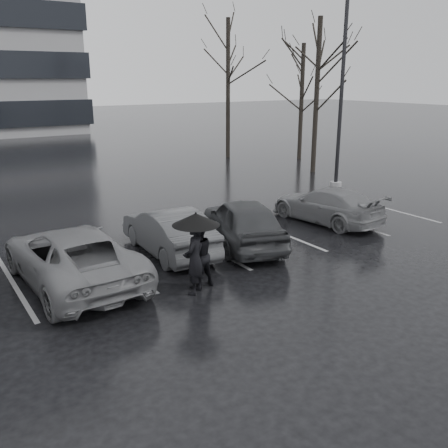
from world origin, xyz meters
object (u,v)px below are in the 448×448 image
tree_east (316,97)px  car_west_b (72,256)px  car_main (243,222)px  car_east (326,205)px  car_west_a (169,231)px  lamp_post (342,88)px  tree_ne (301,102)px  tree_north (228,90)px  pedestrian_left (195,258)px  pedestrian_right (198,255)px

tree_east → car_west_b: bearing=-152.3°
car_main → car_east: bearing=-155.4°
car_west_a → lamp_post: (10.97, 4.13, 3.86)m
car_main → tree_ne: 17.89m
car_east → lamp_post: 7.44m
car_east → tree_north: 16.00m
car_main → car_west_a: 2.33m
car_main → car_west_b: car_main is taller
car_west_b → tree_ne: size_ratio=0.74×
pedestrian_left → lamp_post: (11.74, 7.02, 3.66)m
pedestrian_right → car_west_b: bearing=-42.2°
car_west_b → tree_north: bearing=-136.1°
pedestrian_left → tree_north: (12.40, 17.43, 3.37)m
pedestrian_right → tree_east: bearing=-147.2°
car_west_b → pedestrian_left: (2.27, -2.20, 0.16)m
tree_north → pedestrian_right: bearing=-125.3°
car_east → lamp_post: bearing=-144.0°
car_west_a → pedestrian_right: bearing=81.4°
car_main → tree_north: tree_north is taller
car_west_a → tree_ne: bearing=-140.1°
car_main → pedestrian_left: 3.82m
pedestrian_right → pedestrian_left: bearing=43.4°
car_west_a → tree_east: 15.08m
pedestrian_right → tree_north: bearing=-130.1°
car_west_b → car_east: 9.31m
car_east → pedestrian_left: size_ratio=2.44×
tree_north → lamp_post: bearing=-93.7°
pedestrian_left → car_west_b: bearing=-84.3°
car_west_b → pedestrian_left: bearing=133.6°
tree_east → tree_north: bearing=98.1°
pedestrian_right → lamp_post: bearing=-154.4°
pedestrian_right → tree_ne: (15.65, 14.15, 2.67)m
pedestrian_left → tree_ne: (15.90, 14.43, 2.62)m
car_main → tree_ne: tree_ne is taller
pedestrian_left → pedestrian_right: bearing=-171.9°
tree_east → tree_north: size_ratio=0.94×
tree_ne → car_west_a: bearing=-142.7°
car_west_b → pedestrian_right: (2.52, -1.92, 0.11)m
car_west_b → car_east: size_ratio=1.21×
car_west_a → tree_ne: 19.24m
car_west_a → pedestrian_left: bearing=77.7°
car_main → car_west_a: size_ratio=1.06×
pedestrian_left → tree_ne: size_ratio=0.25×
car_west_a → tree_north: bearing=-126.1°
pedestrian_left → lamp_post: lamp_post is taller
car_east → pedestrian_left: 7.56m
car_west_b → pedestrian_right: pedestrian_right is taller
car_main → lamp_post: size_ratio=0.44×
car_west_b → tree_north: size_ratio=0.61×
lamp_post → tree_ne: size_ratio=1.42×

